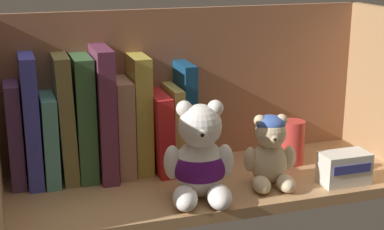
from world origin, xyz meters
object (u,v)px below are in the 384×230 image
book_1 (31,120)px  book_8 (157,130)px  book_5 (102,111)px  small_product_box (344,168)px  pillar_candle (293,142)px  book_2 (49,138)px  book_4 (83,117)px  book_9 (172,126)px  book_0 (15,134)px  teddy_bear_smaller (270,152)px  teddy_bear_larger (200,161)px  book_6 (121,126)px  book_7 (139,114)px  book_3 (65,118)px  book_10 (184,114)px

book_1 → book_8: book_1 is taller
book_5 → small_product_box: 45.69cm
book_8 → pillar_candle: book_8 is taller
book_2 → book_4: 7.21cm
book_9 → book_1: bearing=180.0°
book_0 → teddy_bear_smaller: (43.35, -14.91, -3.26)cm
book_8 → teddy_bear_larger: 16.59cm
teddy_bear_smaller → book_6: bearing=148.2°
pillar_candle → small_product_box: 12.95cm
book_9 → pillar_candle: book_9 is taller
book_7 → book_1: bearing=180.0°
book_0 → book_9: 29.28cm
book_2 → book_3: size_ratio=0.70×
book_6 → book_4: bearing=180.0°
book_2 → book_10: book_10 is taller
book_8 → book_2: bearing=180.0°
book_4 → book_6: size_ratio=1.26×
book_6 → book_7: book_7 is taller
book_4 → book_5: size_ratio=0.94×
book_9 → teddy_bear_larger: bearing=-89.0°
book_9 → book_6: bearing=180.0°
book_8 → book_10: (5.47, 0.00, 2.61)cm
teddy_bear_larger → pillar_candle: teddy_bear_larger is taller
book_1 → book_6: book_1 is taller
book_9 → small_product_box: 33.41cm
pillar_candle → book_1: bearing=172.7°
book_9 → book_0: bearing=180.0°
book_6 → book_8: (7.06, 0.00, -1.52)cm
book_2 → book_4: (6.40, 0.00, 3.33)cm
book_2 → book_7: 17.22cm
book_2 → book_5: (9.95, -0.00, 4.09)cm
book_4 → book_8: book_4 is taller
book_1 → book_8: size_ratio=1.56×
book_7 → book_10: 9.02cm
book_6 → book_3: bearing=180.0°
book_2 → book_8: book_2 is taller
book_0 → book_9: bearing=-0.0°
teddy_bear_larger → pillar_candle: bearing=23.4°
book_8 → pillar_candle: 27.02cm
book_10 → teddy_bear_smaller: size_ratio=1.56×
book_0 → book_5: 16.11cm
book_0 → pillar_candle: (52.43, -6.34, -5.08)cm
book_1 → book_5: bearing=-0.0°
book_4 → teddy_bear_larger: bearing=-43.3°
book_6 → book_0: bearing=180.0°
teddy_bear_smaller → small_product_box: 14.09cm
book_3 → book_10: book_3 is taller
book_9 → pillar_candle: bearing=-15.3°
book_2 → book_8: size_ratio=1.07×
pillar_candle → book_9: bearing=164.7°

